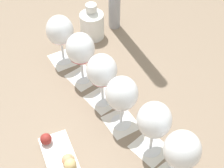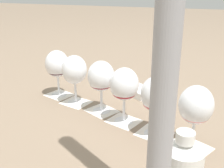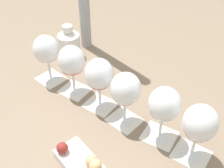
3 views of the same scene
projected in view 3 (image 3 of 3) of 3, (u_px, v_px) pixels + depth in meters
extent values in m
plane|color=#7F6B56|center=(111.00, 112.00, 0.97)|extent=(8.00, 8.00, 0.00)
cube|color=silver|center=(51.00, 79.00, 1.11)|extent=(0.13, 0.13, 0.00)
cube|color=silver|center=(75.00, 90.00, 1.05)|extent=(0.13, 0.12, 0.00)
cube|color=silver|center=(100.00, 104.00, 0.99)|extent=(0.13, 0.12, 0.00)
cube|color=silver|center=(124.00, 120.00, 0.93)|extent=(0.13, 0.13, 0.00)
cube|color=silver|center=(159.00, 136.00, 0.88)|extent=(0.12, 0.12, 0.00)
cube|color=silver|center=(191.00, 154.00, 0.83)|extent=(0.13, 0.12, 0.00)
cylinder|color=white|center=(51.00, 78.00, 1.11)|extent=(0.06, 0.06, 0.01)
cylinder|color=white|center=(49.00, 69.00, 1.08)|extent=(0.01, 0.01, 0.08)
ellipsoid|color=white|center=(46.00, 49.00, 1.02)|extent=(0.10, 0.10, 0.11)
ellipsoid|color=pink|center=(47.00, 56.00, 1.04)|extent=(0.08, 0.08, 0.04)
cylinder|color=white|center=(75.00, 89.00, 1.05)|extent=(0.06, 0.06, 0.01)
cylinder|color=white|center=(74.00, 80.00, 1.02)|extent=(0.01, 0.01, 0.08)
ellipsoid|color=white|center=(71.00, 60.00, 0.97)|extent=(0.10, 0.10, 0.11)
ellipsoid|color=#CE545E|center=(72.00, 68.00, 0.99)|extent=(0.08, 0.08, 0.03)
cylinder|color=white|center=(100.00, 104.00, 0.99)|extent=(0.06, 0.06, 0.01)
cylinder|color=white|center=(100.00, 94.00, 0.96)|extent=(0.01, 0.01, 0.08)
ellipsoid|color=white|center=(99.00, 74.00, 0.91)|extent=(0.10, 0.10, 0.11)
ellipsoid|color=maroon|center=(99.00, 81.00, 0.93)|extent=(0.08, 0.08, 0.04)
cylinder|color=white|center=(124.00, 119.00, 0.93)|extent=(0.06, 0.06, 0.01)
cylinder|color=white|center=(125.00, 110.00, 0.90)|extent=(0.01, 0.01, 0.08)
ellipsoid|color=white|center=(126.00, 89.00, 0.85)|extent=(0.10, 0.10, 0.11)
ellipsoid|color=maroon|center=(125.00, 96.00, 0.87)|extent=(0.08, 0.08, 0.04)
cylinder|color=white|center=(159.00, 135.00, 0.88)|extent=(0.06, 0.06, 0.01)
cylinder|color=white|center=(161.00, 125.00, 0.85)|extent=(0.01, 0.01, 0.08)
ellipsoid|color=white|center=(164.00, 104.00, 0.80)|extent=(0.10, 0.10, 0.11)
ellipsoid|color=#4D1524|center=(163.00, 111.00, 0.81)|extent=(0.08, 0.08, 0.04)
cylinder|color=white|center=(191.00, 154.00, 0.82)|extent=(0.06, 0.06, 0.01)
cylinder|color=white|center=(194.00, 144.00, 0.80)|extent=(0.01, 0.01, 0.08)
ellipsoid|color=white|center=(200.00, 123.00, 0.74)|extent=(0.10, 0.10, 0.11)
ellipsoid|color=#37141E|center=(198.00, 130.00, 0.76)|extent=(0.08, 0.08, 0.04)
cylinder|color=white|center=(69.00, 46.00, 1.20)|extent=(0.09, 0.09, 0.10)
cone|color=white|center=(68.00, 33.00, 1.17)|extent=(0.09, 0.09, 0.02)
cylinder|color=white|center=(67.00, 28.00, 1.15)|extent=(0.04, 0.04, 0.03)
cube|color=white|center=(80.00, 163.00, 0.79)|extent=(0.17, 0.16, 0.03)
sphere|color=#DBB775|center=(95.00, 165.00, 0.74)|extent=(0.03, 0.03, 0.03)
sphere|color=maroon|center=(62.00, 148.00, 0.79)|extent=(0.03, 0.03, 0.03)
sphere|color=beige|center=(93.00, 160.00, 0.76)|extent=(0.03, 0.03, 0.03)
sphere|color=tan|center=(91.00, 162.00, 0.75)|extent=(0.03, 0.03, 0.03)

